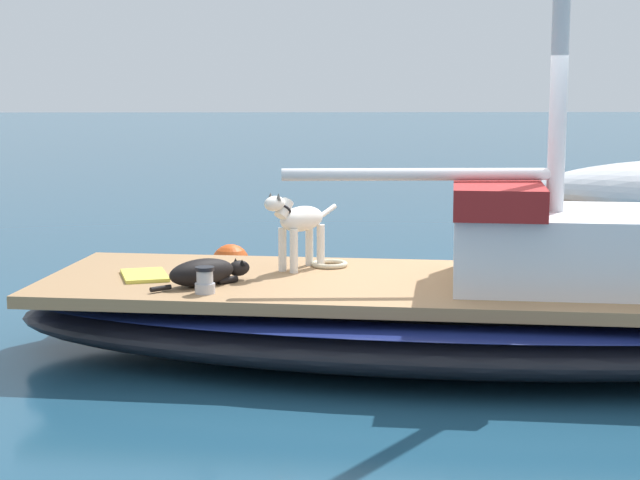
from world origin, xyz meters
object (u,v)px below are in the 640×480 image
object	(u,v)px
dog_black	(206,272)
deck_winch	(205,281)
coiled_rope	(330,264)
deck_towel	(145,275)
sailboat_main	(440,320)
dog_white	(298,222)
mooring_buoy	(231,263)

from	to	relation	value
dog_black	deck_winch	bearing A→B (deg)	3.70
dog_black	coiled_rope	world-z (taller)	dog_black
deck_winch	dog_black	bearing A→B (deg)	-176.30
coiled_rope	deck_towel	size ratio (longest dim) A/B	0.58
dog_black	coiled_rope	distance (m)	1.32
sailboat_main	deck_towel	distance (m)	2.51
dog_white	coiled_rope	distance (m)	0.51
dog_black	coiled_rope	bearing A→B (deg)	128.38
dog_white	deck_towel	size ratio (longest dim) A/B	1.37
dog_white	dog_black	bearing A→B (deg)	-48.57
deck_towel	dog_white	bearing A→B (deg)	103.40
sailboat_main	coiled_rope	bearing A→B (deg)	-128.25
dog_black	dog_white	distance (m)	1.05
sailboat_main	deck_winch	bearing A→B (deg)	-77.18
mooring_buoy	coiled_rope	bearing A→B (deg)	21.66
coiled_rope	deck_towel	world-z (taller)	coiled_rope
sailboat_main	mooring_buoy	bearing A→B (deg)	-149.81
deck_winch	mooring_buoy	world-z (taller)	deck_winch
deck_winch	deck_towel	world-z (taller)	deck_winch
deck_winch	mooring_buoy	distance (m)	3.81
dog_white	deck_winch	xyz separation A→B (m)	(0.99, -0.73, -0.32)
deck_winch	mooring_buoy	size ratio (longest dim) A/B	0.48
sailboat_main	deck_winch	world-z (taller)	deck_winch
coiled_rope	deck_towel	distance (m)	1.64
sailboat_main	deck_towel	bearing A→B (deg)	-95.66
coiled_rope	sailboat_main	bearing A→B (deg)	51.75
deck_winch	coiled_rope	xyz separation A→B (m)	(-1.14, 1.01, -0.08)
coiled_rope	mooring_buoy	size ratio (longest dim) A/B	0.74
deck_winch	sailboat_main	bearing A→B (deg)	102.82
dog_white	sailboat_main	bearing A→B (deg)	64.74
dog_white	mooring_buoy	xyz separation A→B (m)	(-2.78, -0.77, -0.86)
coiled_rope	deck_towel	bearing A→B (deg)	-73.68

